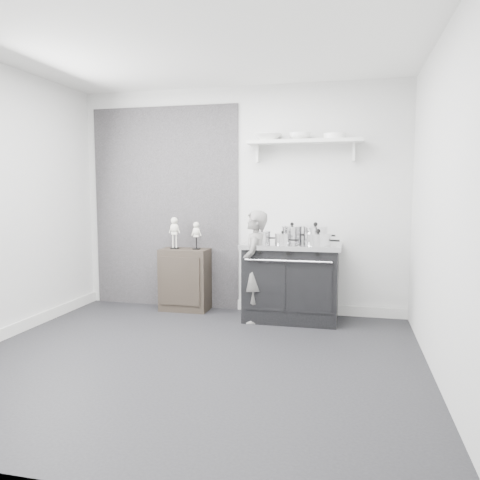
{
  "coord_description": "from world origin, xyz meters",
  "views": [
    {
      "loc": [
        1.32,
        -3.74,
        1.46
      ],
      "look_at": [
        0.22,
        0.95,
        0.96
      ],
      "focal_mm": 35.0,
      "sensor_mm": 36.0,
      "label": 1
    }
  ],
  "objects": [
    {
      "name": "side_cabinet",
      "position": [
        -0.63,
        1.61,
        0.38
      ],
      "size": [
        0.58,
        0.34,
        0.76
      ],
      "primitive_type": "cube",
      "color": "black",
      "rests_on": "ground"
    },
    {
      "name": "stove",
      "position": [
        0.7,
        1.48,
        0.44
      ],
      "size": [
        1.1,
        0.68,
        0.88
      ],
      "color": "black",
      "rests_on": "ground"
    },
    {
      "name": "skeleton_full",
      "position": [
        -0.76,
        1.61,
        0.98
      ],
      "size": [
        0.12,
        0.08,
        0.45
      ],
      "primitive_type": null,
      "color": "beige",
      "rests_on": "side_cabinet"
    },
    {
      "name": "pot_front_left",
      "position": [
        0.37,
        1.39,
        0.95
      ],
      "size": [
        0.29,
        0.2,
        0.17
      ],
      "color": "silver",
      "rests_on": "stove"
    },
    {
      "name": "ground",
      "position": [
        0.0,
        0.0,
        0.0
      ],
      "size": [
        4.0,
        4.0,
        0.0
      ],
      "primitive_type": "plane",
      "color": "black",
      "rests_on": "ground"
    },
    {
      "name": "pot_front_center",
      "position": [
        0.62,
        1.29,
        0.94
      ],
      "size": [
        0.26,
        0.17,
        0.15
      ],
      "color": "silver",
      "rests_on": "stove"
    },
    {
      "name": "bowl_large",
      "position": [
        0.38,
        1.67,
        2.08
      ],
      "size": [
        0.31,
        0.31,
        0.08
      ],
      "primitive_type": "imported",
      "color": "white",
      "rests_on": "wall_shelf"
    },
    {
      "name": "pot_back_right",
      "position": [
        0.95,
        1.57,
        0.97
      ],
      "size": [
        0.36,
        0.27,
        0.23
      ],
      "color": "silver",
      "rests_on": "stove"
    },
    {
      "name": "room_shell",
      "position": [
        -0.09,
        0.15,
        1.64
      ],
      "size": [
        4.02,
        3.62,
        2.71
      ],
      "color": "silver",
      "rests_on": "ground"
    },
    {
      "name": "bowl_small",
      "position": [
        0.75,
        1.67,
        2.08
      ],
      "size": [
        0.25,
        0.25,
        0.08
      ],
      "primitive_type": "imported",
      "color": "white",
      "rests_on": "wall_shelf"
    },
    {
      "name": "pot_back_left",
      "position": [
        0.68,
        1.6,
        0.97
      ],
      "size": [
        0.33,
        0.24,
        0.23
      ],
      "color": "silver",
      "rests_on": "stove"
    },
    {
      "name": "child",
      "position": [
        0.3,
        1.3,
        0.62
      ],
      "size": [
        0.32,
        0.47,
        1.25
      ],
      "primitive_type": "imported",
      "rotation": [
        0.0,
        0.0,
        -1.52
      ],
      "color": "slate",
      "rests_on": "ground"
    },
    {
      "name": "pot_front_right",
      "position": [
        1.0,
        1.29,
        0.95
      ],
      "size": [
        0.37,
        0.28,
        0.18
      ],
      "color": "silver",
      "rests_on": "stove"
    },
    {
      "name": "plate_stack",
      "position": [
        1.14,
        1.67,
        2.07
      ],
      "size": [
        0.25,
        0.25,
        0.06
      ],
      "primitive_type": "cylinder",
      "color": "white",
      "rests_on": "wall_shelf"
    },
    {
      "name": "skeleton_torso",
      "position": [
        -0.48,
        1.61,
        0.95
      ],
      "size": [
        0.11,
        0.07,
        0.38
      ],
      "primitive_type": null,
      "color": "beige",
      "rests_on": "side_cabinet"
    },
    {
      "name": "wall_shelf",
      "position": [
        0.8,
        1.68,
        2.01
      ],
      "size": [
        1.3,
        0.26,
        0.24
      ],
      "color": "silver",
      "rests_on": "room_shell"
    }
  ]
}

